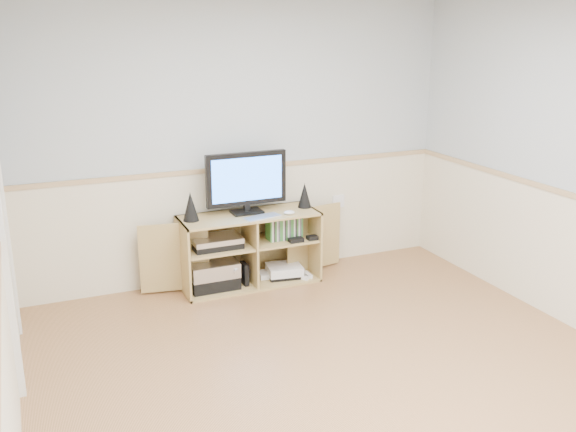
# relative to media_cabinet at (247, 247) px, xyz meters

# --- Properties ---
(room) EXTENTS (4.04, 4.54, 2.54)m
(room) POSITION_rel_media_cabinet_xyz_m (-0.05, -1.92, 0.88)
(room) COLOR tan
(room) RESTS_ON ground
(media_cabinet) EXTENTS (1.93, 0.46, 0.65)m
(media_cabinet) POSITION_rel_media_cabinet_xyz_m (0.00, 0.00, 0.00)
(media_cabinet) COLOR tan
(media_cabinet) RESTS_ON floor
(monitor) EXTENTS (0.73, 0.18, 0.55)m
(monitor) POSITION_rel_media_cabinet_xyz_m (0.00, -0.01, 0.61)
(monitor) COLOR black
(monitor) RESTS_ON media_cabinet
(speaker_left) EXTENTS (0.14, 0.14, 0.25)m
(speaker_left) POSITION_rel_media_cabinet_xyz_m (-0.52, -0.03, 0.44)
(speaker_left) COLOR black
(speaker_left) RESTS_ON media_cabinet
(speaker_right) EXTENTS (0.12, 0.12, 0.23)m
(speaker_right) POSITION_rel_media_cabinet_xyz_m (0.55, -0.03, 0.43)
(speaker_right) COLOR black
(speaker_right) RESTS_ON media_cabinet
(keyboard) EXTENTS (0.35, 0.20, 0.01)m
(keyboard) POSITION_rel_media_cabinet_xyz_m (0.07, -0.19, 0.32)
(keyboard) COLOR silver
(keyboard) RESTS_ON media_cabinet
(mouse) EXTENTS (0.11, 0.09, 0.04)m
(mouse) POSITION_rel_media_cabinet_xyz_m (0.33, -0.19, 0.34)
(mouse) COLOR white
(mouse) RESTS_ON media_cabinet
(av_components) EXTENTS (0.51, 0.32, 0.47)m
(av_components) POSITION_rel_media_cabinet_xyz_m (-0.33, -0.06, -0.11)
(av_components) COLOR black
(av_components) RESTS_ON media_cabinet
(game_consoles) EXTENTS (0.46, 0.30, 0.11)m
(game_consoles) POSITION_rel_media_cabinet_xyz_m (0.32, -0.07, -0.26)
(game_consoles) COLOR white
(game_consoles) RESTS_ON media_cabinet
(game_cases) EXTENTS (0.31, 0.14, 0.19)m
(game_cases) POSITION_rel_media_cabinet_xyz_m (0.33, -0.07, 0.15)
(game_cases) COLOR #3F8C3F
(game_cases) RESTS_ON media_cabinet
(wall_outlet) EXTENTS (0.12, 0.03, 0.12)m
(wall_outlet) POSITION_rel_media_cabinet_xyz_m (1.01, 0.19, 0.27)
(wall_outlet) COLOR white
(wall_outlet) RESTS_ON wall_back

